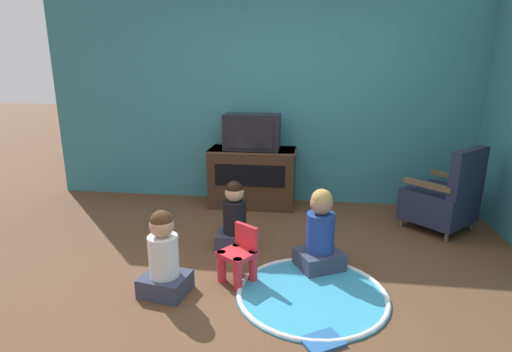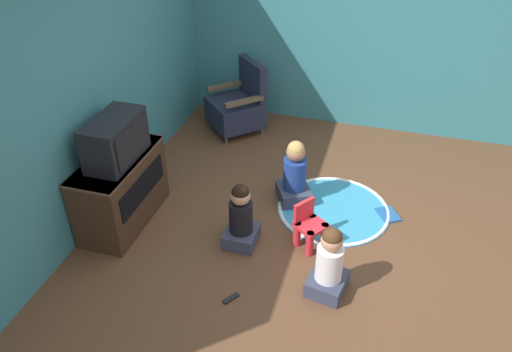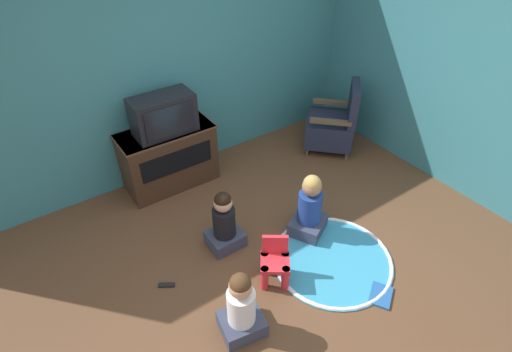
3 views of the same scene
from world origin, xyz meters
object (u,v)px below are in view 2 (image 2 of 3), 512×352
object	(u,v)px
tv_cabinet	(121,189)
television	(116,140)
child_watching_right	(295,176)
child_watching_left	(241,219)
child_watching_center	(329,265)
remote_control	(231,298)
black_armchair	(238,106)
book	(388,215)
yellow_kid_chair	(310,228)

from	to	relation	value
tv_cabinet	television	world-z (taller)	television
child_watching_right	child_watching_left	bearing A→B (deg)	129.89
child_watching_center	remote_control	size ratio (longest dim) A/B	4.51
black_armchair	book	bearing A→B (deg)	12.59
yellow_kid_chair	child_watching_center	bearing A→B (deg)	-118.20
yellow_kid_chair	remote_control	size ratio (longest dim) A/B	3.06
television	book	world-z (taller)	television
child_watching_left	child_watching_right	xyz separation A→B (m)	(0.80, -0.33, 0.02)
television	book	bearing A→B (deg)	-72.11
child_watching_left	child_watching_right	bearing A→B (deg)	-22.40
child_watching_left	child_watching_right	distance (m)	0.87
black_armchair	child_watching_left	distance (m)	2.23
television	child_watching_left	distance (m)	1.36
television	remote_control	bearing A→B (deg)	-118.07
child_watching_left	remote_control	bearing A→B (deg)	-169.31
television	child_watching_left	bearing A→B (deg)	-89.85
black_armchair	remote_control	bearing A→B (deg)	-28.00
child_watching_left	child_watching_center	distance (m)	0.97
yellow_kid_chair	book	xyz separation A→B (m)	(0.66, -0.70, -0.19)
child_watching_center	remote_control	bearing A→B (deg)	124.01
book	remote_control	bearing A→B (deg)	110.35
black_armchair	book	world-z (taller)	black_armchair
child_watching_right	television	bearing A→B (deg)	90.08
television	yellow_kid_chair	world-z (taller)	television
yellow_kid_chair	child_watching_left	bearing A→B (deg)	138.76
yellow_kid_chair	child_watching_right	size ratio (longest dim) A/B	0.64
television	remote_control	distance (m)	1.77
tv_cabinet	yellow_kid_chair	size ratio (longest dim) A/B	2.32
book	remote_control	xyz separation A→B (m)	(-1.52, 1.19, -0.00)
black_armchair	remote_control	size ratio (longest dim) A/B	6.11
yellow_kid_chair	child_watching_center	xyz separation A→B (m)	(-0.53, -0.26, 0.09)
child_watching_right	remote_control	world-z (taller)	child_watching_right
black_armchair	child_watching_left	size ratio (longest dim) A/B	1.38
tv_cabinet	child_watching_right	bearing A→B (deg)	-62.66
book	remote_control	distance (m)	1.93
tv_cabinet	child_watching_center	xyz separation A→B (m)	(-0.38, -2.12, -0.08)
black_armchair	yellow_kid_chair	world-z (taller)	black_armchair
television	book	size ratio (longest dim) A/B	2.17
book	remote_control	size ratio (longest dim) A/B	2.05
yellow_kid_chair	remote_control	bearing A→B (deg)	-174.31
television	remote_control	xyz separation A→B (m)	(-0.71, -1.33, -0.93)
book	child_watching_center	bearing A→B (deg)	128.26
television	yellow_kid_chair	distance (m)	1.97
tv_cabinet	child_watching_left	distance (m)	1.23
child_watching_center	television	bearing A→B (deg)	89.98
television	black_armchair	size ratio (longest dim) A/B	0.73
tv_cabinet	television	distance (m)	0.57
black_armchair	television	bearing A→B (deg)	-57.42
black_armchair	child_watching_center	size ratio (longest dim) A/B	1.36
television	tv_cabinet	bearing A→B (deg)	90.00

